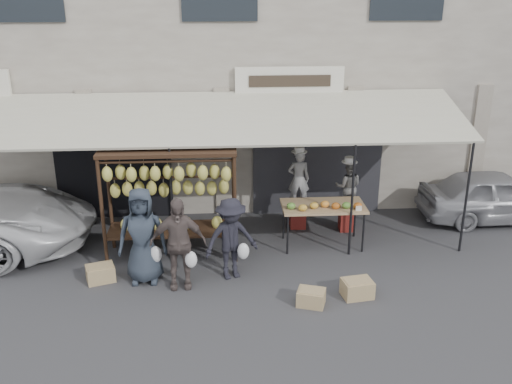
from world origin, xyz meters
TOP-DOWN VIEW (x-y plane):
  - ground_plane at (0.00, 0.00)m, footprint 90.00×90.00m
  - shophouse at (-0.00, 6.50)m, footprint 24.00×6.15m
  - awning at (0.01, 2.28)m, footprint 10.00×2.35m
  - banana_rack at (-1.05, 1.32)m, footprint 2.60×0.90m
  - produce_table at (2.02, 1.57)m, footprint 1.70×0.90m
  - vendor_left at (1.64, 2.58)m, footprint 0.49×0.34m
  - vendor_right at (2.69, 2.34)m, footprint 0.65×0.55m
  - customer_left at (-1.49, 0.34)m, footprint 0.88×0.58m
  - customer_mid at (-0.84, 0.09)m, footprint 1.02×0.47m
  - customer_right at (0.10, 0.37)m, footprint 1.15×0.88m
  - stool_left at (1.64, 2.58)m, footprint 0.43×0.43m
  - stool_right at (2.69, 2.34)m, footprint 0.37×0.37m
  - crate_near_a at (1.44, -0.70)m, footprint 0.55×0.48m
  - crate_near_b at (2.29, -0.48)m, footprint 0.57×0.47m
  - crate_far at (-2.31, 0.38)m, footprint 0.59×0.52m
  - sedan at (6.23, 2.68)m, footprint 3.48×1.42m

SIDE VIEW (x-z plane):
  - ground_plane at x=0.00m, z-range 0.00..0.00m
  - crate_near_a at x=1.44m, z-range 0.00..0.28m
  - crate_far at x=-2.31m, z-range 0.00..0.30m
  - crate_near_b at x=2.29m, z-range 0.00..0.31m
  - stool_right at x=2.69m, z-range 0.00..0.42m
  - stool_left at x=1.64m, z-range 0.00..0.48m
  - sedan at x=6.23m, z-range 0.00..1.18m
  - customer_right at x=0.10m, z-range 0.00..1.57m
  - customer_mid at x=-0.84m, z-range 0.00..1.71m
  - produce_table at x=2.02m, z-range 0.35..1.39m
  - customer_left at x=-1.49m, z-range 0.00..1.81m
  - vendor_right at x=2.69m, z-range 0.42..1.61m
  - vendor_left at x=1.64m, z-range 0.48..1.79m
  - banana_rack at x=-1.05m, z-range 0.46..2.69m
  - awning at x=0.01m, z-range 1.12..4.03m
  - shophouse at x=0.00m, z-range 0.00..7.30m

